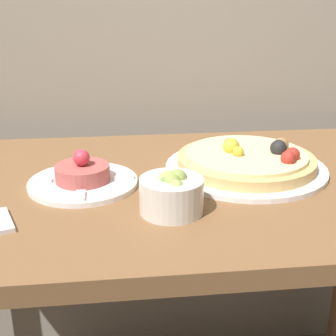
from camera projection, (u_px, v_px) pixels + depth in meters
The scene contains 4 objects.
dining_table at pixel (163, 238), 0.96m from camera, with size 1.26×0.64×0.79m.
pizza_plate at pixel (247, 162), 0.97m from camera, with size 0.33×0.33×0.07m.
tartare_plate at pixel (83, 178), 0.90m from camera, with size 0.21×0.21×0.07m.
small_bowl at pixel (170, 193), 0.78m from camera, with size 0.11×0.11×0.07m.
Camera 1 is at (-0.09, -0.52, 1.14)m, focal length 50.00 mm.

